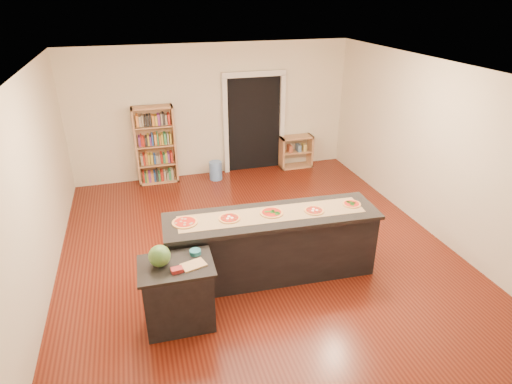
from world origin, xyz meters
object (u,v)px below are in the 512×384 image
object	(u,v)px
kitchen_island	(272,245)
waste_bin	(216,171)
side_counter	(178,294)
low_shelf	(296,152)
watermelon	(159,256)
bookshelf	(156,145)

from	to	relation	value
kitchen_island	waste_bin	size ratio (longest dim) A/B	7.43
side_counter	low_shelf	world-z (taller)	side_counter
kitchen_island	watermelon	distance (m)	1.75
bookshelf	low_shelf	world-z (taller)	bookshelf
side_counter	bookshelf	size ratio (longest dim) A/B	0.53
kitchen_island	watermelon	size ratio (longest dim) A/B	11.56
bookshelf	waste_bin	distance (m)	1.37
kitchen_island	bookshelf	distance (m)	4.04
side_counter	bookshelf	bearing A→B (deg)	90.34
low_shelf	bookshelf	bearing A→B (deg)	179.77
kitchen_island	waste_bin	bearing A→B (deg)	94.46
kitchen_island	bookshelf	xyz separation A→B (m)	(-1.31, 3.81, 0.33)
waste_bin	watermelon	world-z (taller)	watermelon
kitchen_island	low_shelf	world-z (taller)	kitchen_island
watermelon	waste_bin	bearing A→B (deg)	70.87
kitchen_island	waste_bin	world-z (taller)	kitchen_island
watermelon	low_shelf	bearing A→B (deg)	52.43
side_counter	watermelon	world-z (taller)	watermelon
kitchen_island	watermelon	world-z (taller)	watermelon
low_shelf	waste_bin	bearing A→B (deg)	-174.40
side_counter	waste_bin	xyz separation A→B (m)	(1.30, 4.26, -0.24)
bookshelf	kitchen_island	bearing A→B (deg)	-71.10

